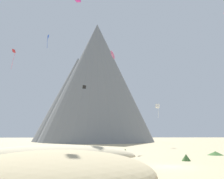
{
  "coord_description": "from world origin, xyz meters",
  "views": [
    {
      "loc": [
        -8.52,
        -28.7,
        3.41
      ],
      "look_at": [
        -2.76,
        41.18,
        14.62
      ],
      "focal_mm": 44.1,
      "sensor_mm": 36.0,
      "label": 1
    }
  ],
  "objects": [
    {
      "name": "kite_red_mid",
      "position": [
        -27.55,
        39.2,
        22.89
      ],
      "size": [
        0.82,
        1.01,
        5.21
      ],
      "rotation": [
        0.0,
        0.0,
        3.43
      ],
      "color": "red"
    },
    {
      "name": "bush_low_patch",
      "position": [
        11.46,
        14.32,
        0.3
      ],
      "size": [
        3.37,
        3.37,
        0.6
      ],
      "primitive_type": "cone",
      "rotation": [
        0.0,
        0.0,
        2.05
      ],
      "color": "#477238",
      "rests_on": "ground_plane"
    },
    {
      "name": "bush_near_right",
      "position": [
        -16.52,
        8.99,
        0.28
      ],
      "size": [
        3.27,
        3.27,
        0.55
      ],
      "primitive_type": "cone",
      "rotation": [
        0.0,
        0.0,
        1.16
      ],
      "color": "#477238",
      "rests_on": "ground_plane"
    },
    {
      "name": "kite_rainbow_mid",
      "position": [
        -3.53,
        31.43,
        21.01
      ],
      "size": [
        1.67,
        2.16,
        2.02
      ],
      "rotation": [
        0.0,
        0.0,
        4.22
      ],
      "color": "#E5668C"
    },
    {
      "name": "dune_foreground_right",
      "position": [
        -11.2,
        -5.85,
        0.0
      ],
      "size": [
        22.59,
        23.23,
        4.13
      ],
      "primitive_type": "ellipsoid",
      "rotation": [
        0.0,
        0.0,
        1.06
      ],
      "color": "#C6B284",
      "rests_on": "ground_plane"
    },
    {
      "name": "kite_white_low",
      "position": [
        9.58,
        43.07,
        10.59
      ],
      "size": [
        1.05,
        1.09,
        3.7
      ],
      "rotation": [
        0.0,
        0.0,
        3.36
      ],
      "color": "white"
    },
    {
      "name": "dune_foreground_left",
      "position": [
        -13.44,
        8.95,
        0.0
      ],
      "size": [
        26.59,
        16.88,
        3.78
      ],
      "primitive_type": "ellipsoid",
      "rotation": [
        0.0,
        0.0,
        0.37
      ],
      "color": "beige",
      "rests_on": "ground_plane"
    },
    {
      "name": "bush_mid_center",
      "position": [
        -2.98,
        14.04,
        0.54
      ],
      "size": [
        1.83,
        1.83,
        1.08
      ],
      "primitive_type": "cone",
      "rotation": [
        0.0,
        0.0,
        0.3
      ],
      "color": "#668C4C",
      "rests_on": "ground_plane"
    },
    {
      "name": "bush_scatter_east",
      "position": [
        -10.71,
        -2.09,
        0.3
      ],
      "size": [
        3.43,
        3.43,
        0.59
      ],
      "primitive_type": "cone",
      "rotation": [
        0.0,
        0.0,
        3.89
      ],
      "color": "#477238",
      "rests_on": "ground_plane"
    },
    {
      "name": "ground_plane",
      "position": [
        0.0,
        0.0,
        0.0
      ],
      "size": [
        400.0,
        400.0,
        0.0
      ],
      "primitive_type": "plane",
      "color": "#C6B284"
    },
    {
      "name": "kite_black_mid",
      "position": [
        -9.79,
        34.93,
        14.13
      ],
      "size": [
        0.87,
        0.65,
        0.93
      ],
      "rotation": [
        0.0,
        0.0,
        4.92
      ],
      "color": "black"
    },
    {
      "name": "kite_blue_high",
      "position": [
        -20.1,
        44.23,
        29.5
      ],
      "size": [
        0.94,
        1.38,
        3.91
      ],
      "rotation": [
        0.0,
        0.0,
        5.15
      ],
      "color": "blue"
    },
    {
      "name": "kite_pink_high",
      "position": [
        17.2,
        19.25,
        26.67
      ],
      "size": [
        0.52,
        0.71,
        1.02
      ],
      "rotation": [
        0.0,
        0.0,
        3.47
      ],
      "color": "pink"
    },
    {
      "name": "bush_far_left",
      "position": [
        3.62,
        5.69,
        0.43
      ],
      "size": [
        1.24,
        1.24,
        0.85
      ],
      "primitive_type": "cone",
      "rotation": [
        0.0,
        0.0,
        4.64
      ],
      "color": "#477238",
      "rests_on": "ground_plane"
    },
    {
      "name": "rock_massif",
      "position": [
        -8.15,
        86.15,
        22.92
      ],
      "size": [
        61.18,
        58.63,
        50.1
      ],
      "color": "slate",
      "rests_on": "ground_plane"
    }
  ]
}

